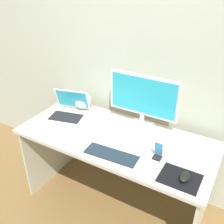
% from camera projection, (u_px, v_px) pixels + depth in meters
% --- Properties ---
extents(ground_plane, '(8.00, 8.00, 0.00)m').
position_uv_depth(ground_plane, '(115.00, 202.00, 2.37)').
color(ground_plane, brown).
extents(wall_back, '(6.00, 0.04, 2.50)m').
position_uv_depth(wall_back, '(142.00, 55.00, 2.07)').
color(wall_back, '#B3B8A4').
rests_on(wall_back, ground_plane).
extents(desk, '(1.52, 0.68, 0.73)m').
position_uv_depth(desk, '(115.00, 151.00, 2.08)').
color(desk, beige).
rests_on(desk, ground_plane).
extents(monitor, '(0.57, 0.14, 0.44)m').
position_uv_depth(monitor, '(143.00, 98.00, 2.03)').
color(monitor, white).
rests_on(monitor, desk).
extents(laptop, '(0.37, 0.35, 0.21)m').
position_uv_depth(laptop, '(69.00, 111.00, 2.26)').
color(laptop, white).
rests_on(laptop, desk).
extents(fishbowl, '(0.16, 0.16, 0.16)m').
position_uv_depth(fishbowl, '(83.00, 101.00, 2.37)').
color(fishbowl, silver).
rests_on(fishbowl, desk).
extents(keyboard_external, '(0.38, 0.15, 0.01)m').
position_uv_depth(keyboard_external, '(111.00, 155.00, 1.81)').
color(keyboard_external, '#1B2732').
rests_on(keyboard_external, desk).
extents(mousepad, '(0.25, 0.20, 0.00)m').
position_uv_depth(mousepad, '(180.00, 178.00, 1.61)').
color(mousepad, black).
rests_on(mousepad, desk).
extents(mouse, '(0.06, 0.10, 0.04)m').
position_uv_depth(mouse, '(185.00, 177.00, 1.60)').
color(mouse, black).
rests_on(mouse, mousepad).
extents(phone_in_dock, '(0.06, 0.06, 0.14)m').
position_uv_depth(phone_in_dock, '(158.00, 152.00, 1.76)').
color(phone_in_dock, black).
rests_on(phone_in_dock, desk).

